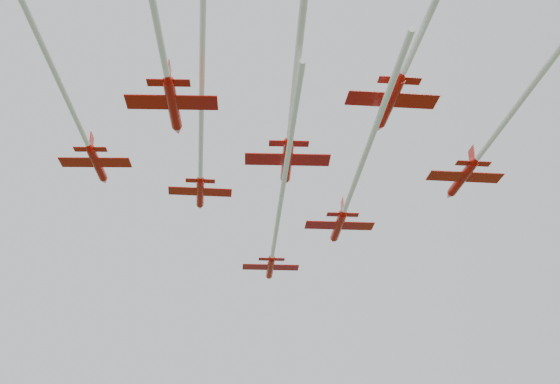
{
  "coord_description": "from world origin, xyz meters",
  "views": [
    {
      "loc": [
        5.41,
        -85.03,
        11.97
      ],
      "look_at": [
        1.41,
        2.98,
        51.24
      ],
      "focal_mm": 50.0,
      "sensor_mm": 36.0,
      "label": 1
    }
  ],
  "objects_px": {
    "jet_row2_right": "(351,193)",
    "jet_row3_right": "(490,142)",
    "jet_row2_left": "(201,138)",
    "jet_row3_mid": "(296,72)",
    "jet_row4_left": "(161,43)",
    "jet_row3_left": "(73,112)",
    "jet_lead": "(276,229)",
    "jet_row4_right": "(416,45)"
  },
  "relations": [
    {
      "from": "jet_row3_left",
      "to": "jet_row3_mid",
      "type": "relative_size",
      "value": 0.72
    },
    {
      "from": "jet_row3_mid",
      "to": "jet_row4_left",
      "type": "relative_size",
      "value": 1.5
    },
    {
      "from": "jet_lead",
      "to": "jet_row4_right",
      "type": "distance_m",
      "value": 41.67
    },
    {
      "from": "jet_row2_right",
      "to": "jet_row3_mid",
      "type": "relative_size",
      "value": 0.72
    },
    {
      "from": "jet_row3_right",
      "to": "jet_lead",
      "type": "bearing_deg",
      "value": 131.37
    },
    {
      "from": "jet_row4_left",
      "to": "jet_row2_right",
      "type": "bearing_deg",
      "value": 58.43
    },
    {
      "from": "jet_row4_left",
      "to": "jet_row3_right",
      "type": "bearing_deg",
      "value": 31.14
    },
    {
      "from": "jet_row3_left",
      "to": "jet_row2_left",
      "type": "bearing_deg",
      "value": 31.9
    },
    {
      "from": "jet_lead",
      "to": "jet_row2_left",
      "type": "relative_size",
      "value": 1.07
    },
    {
      "from": "jet_row2_left",
      "to": "jet_row2_right",
      "type": "height_order",
      "value": "jet_row2_left"
    },
    {
      "from": "jet_lead",
      "to": "jet_row4_right",
      "type": "xyz_separation_m",
      "value": [
        14.26,
        -39.1,
        1.95
      ]
    },
    {
      "from": "jet_lead",
      "to": "jet_row4_left",
      "type": "xyz_separation_m",
      "value": [
        -7.58,
        -43.13,
        -0.0
      ]
    },
    {
      "from": "jet_row3_mid",
      "to": "jet_row4_right",
      "type": "height_order",
      "value": "jet_row4_right"
    },
    {
      "from": "jet_row3_left",
      "to": "jet_row2_right",
      "type": "bearing_deg",
      "value": 29.05
    },
    {
      "from": "jet_row3_left",
      "to": "jet_row4_left",
      "type": "distance_m",
      "value": 18.99
    },
    {
      "from": "jet_row2_right",
      "to": "jet_row3_right",
      "type": "relative_size",
      "value": 1.12
    },
    {
      "from": "jet_lead",
      "to": "jet_row3_right",
      "type": "bearing_deg",
      "value": -46.13
    },
    {
      "from": "jet_row4_right",
      "to": "jet_row3_mid",
      "type": "bearing_deg",
      "value": 154.08
    },
    {
      "from": "jet_row2_right",
      "to": "jet_row3_right",
      "type": "xyz_separation_m",
      "value": [
        14.8,
        -10.47,
        1.13
      ]
    },
    {
      "from": "jet_row2_left",
      "to": "jet_row3_right",
      "type": "relative_size",
      "value": 1.28
    },
    {
      "from": "jet_row3_left",
      "to": "jet_row3_mid",
      "type": "distance_m",
      "value": 24.25
    },
    {
      "from": "jet_lead",
      "to": "jet_row4_left",
      "type": "bearing_deg",
      "value": -106.07
    },
    {
      "from": "jet_row2_left",
      "to": "jet_row3_mid",
      "type": "height_order",
      "value": "jet_row2_left"
    },
    {
      "from": "jet_row3_mid",
      "to": "jet_row4_left",
      "type": "xyz_separation_m",
      "value": [
        -11.2,
        -7.4,
        -1.58
      ]
    },
    {
      "from": "jet_row3_right",
      "to": "jet_row4_left",
      "type": "distance_m",
      "value": 39.22
    },
    {
      "from": "jet_row2_left",
      "to": "jet_row3_mid",
      "type": "distance_m",
      "value": 19.33
    },
    {
      "from": "jet_row3_mid",
      "to": "jet_row3_left",
      "type": "bearing_deg",
      "value": 157.89
    },
    {
      "from": "jet_row4_left",
      "to": "jet_row2_left",
      "type": "bearing_deg",
      "value": 85.72
    },
    {
      "from": "jet_row2_left",
      "to": "jet_row4_left",
      "type": "height_order",
      "value": "jet_row2_left"
    },
    {
      "from": "jet_row2_left",
      "to": "jet_row3_left",
      "type": "bearing_deg",
      "value": -153.04
    },
    {
      "from": "jet_row3_left",
      "to": "jet_row3_right",
      "type": "xyz_separation_m",
      "value": [
        43.93,
        8.02,
        -0.35
      ]
    },
    {
      "from": "jet_row2_left",
      "to": "jet_row4_right",
      "type": "bearing_deg",
      "value": -49.51
    },
    {
      "from": "jet_row2_right",
      "to": "jet_row4_right",
      "type": "relative_size",
      "value": 1.07
    },
    {
      "from": "jet_row3_left",
      "to": "jet_row4_right",
      "type": "xyz_separation_m",
      "value": [
        33.78,
        -10.59,
        -0.15
      ]
    },
    {
      "from": "jet_row2_right",
      "to": "jet_row3_right",
      "type": "bearing_deg",
      "value": -41.78
    },
    {
      "from": "jet_row2_left",
      "to": "jet_row4_left",
      "type": "xyz_separation_m",
      "value": [
        -0.05,
        -23.1,
        -3.26
      ]
    },
    {
      "from": "jet_lead",
      "to": "jet_row3_mid",
      "type": "xyz_separation_m",
      "value": [
        3.62,
        -35.73,
        1.58
      ]
    },
    {
      "from": "jet_row3_mid",
      "to": "jet_row3_right",
      "type": "bearing_deg",
      "value": 31.46
    },
    {
      "from": "jet_row3_mid",
      "to": "jet_row4_right",
      "type": "xyz_separation_m",
      "value": [
        10.64,
        -3.37,
        0.38
      ]
    },
    {
      "from": "jet_lead",
      "to": "jet_row3_mid",
      "type": "distance_m",
      "value": 35.95
    },
    {
      "from": "jet_row2_right",
      "to": "jet_row3_mid",
      "type": "xyz_separation_m",
      "value": [
        -5.98,
        -25.71,
        0.96
      ]
    },
    {
      "from": "jet_row4_left",
      "to": "jet_row4_right",
      "type": "relative_size",
      "value": 1.0
    }
  ]
}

